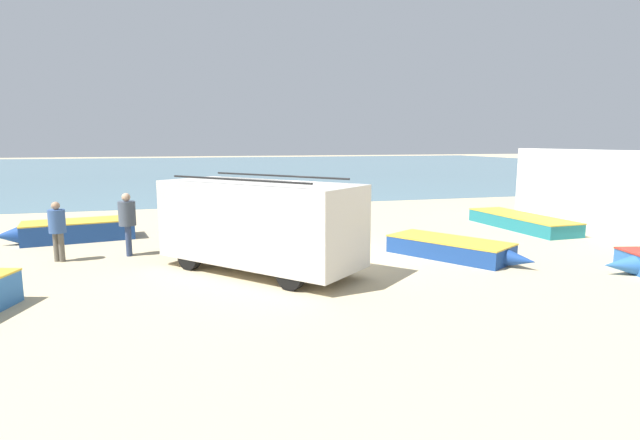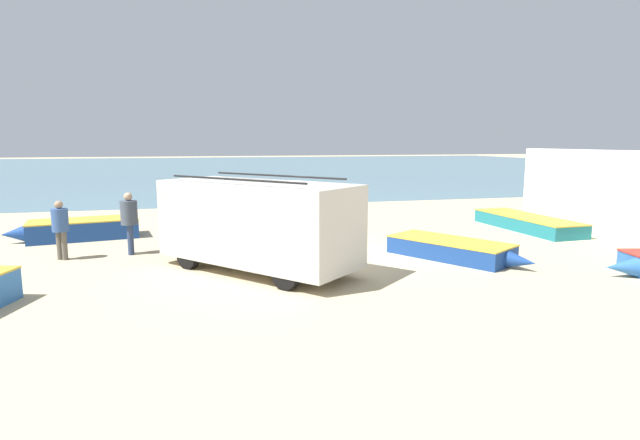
% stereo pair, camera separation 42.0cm
% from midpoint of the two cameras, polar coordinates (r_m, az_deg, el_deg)
% --- Properties ---
extents(ground_plane, '(200.00, 200.00, 0.00)m').
position_cam_midpoint_polar(ground_plane, '(14.35, 0.46, -4.18)').
color(ground_plane, tan).
extents(sea_water, '(120.00, 80.00, 0.01)m').
position_cam_midpoint_polar(sea_water, '(65.61, -12.41, 5.92)').
color(sea_water, slate).
rests_on(sea_water, ground_plane).
extents(harbor_wall, '(0.50, 10.40, 2.95)m').
position_cam_midpoint_polar(harbor_wall, '(20.85, 30.20, 2.84)').
color(harbor_wall, silver).
rests_on(harbor_wall, ground_plane).
extents(parked_van, '(4.94, 5.29, 2.41)m').
position_cam_midpoint_polar(parked_van, '(12.63, -8.00, -0.29)').
color(parked_van, beige).
rests_on(parked_van, ground_plane).
extents(fishing_rowboat_0, '(2.98, 4.01, 0.51)m').
position_cam_midpoint_polar(fishing_rowboat_0, '(14.62, 14.16, -3.17)').
color(fishing_rowboat_0, navy).
rests_on(fishing_rowboat_0, ground_plane).
extents(fishing_rowboat_2, '(1.68, 5.63, 0.51)m').
position_cam_midpoint_polar(fishing_rowboat_2, '(20.40, 21.22, -0.13)').
color(fishing_rowboat_2, '#1E757F').
rests_on(fishing_rowboat_2, ground_plane).
extents(fishing_rowboat_4, '(3.47, 3.56, 0.60)m').
position_cam_midpoint_polar(fishing_rowboat_4, '(19.36, -13.88, -0.10)').
color(fishing_rowboat_4, '#234CA3').
rests_on(fishing_rowboat_4, ground_plane).
extents(fishing_rowboat_5, '(4.26, 2.03, 0.66)m').
position_cam_midpoint_polar(fishing_rowboat_5, '(18.60, -26.87, -1.08)').
color(fishing_rowboat_5, navy).
rests_on(fishing_rowboat_5, ground_plane).
extents(fisherman_0, '(0.48, 0.48, 1.81)m').
position_cam_midpoint_polar(fisherman_0, '(15.37, -21.90, 0.17)').
color(fisherman_0, navy).
rests_on(fisherman_0, ground_plane).
extents(fisherman_1, '(0.43, 0.43, 1.66)m').
position_cam_midpoint_polar(fisherman_1, '(15.42, -28.53, -0.61)').
color(fisherman_1, '#5B564C').
rests_on(fisherman_1, ground_plane).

